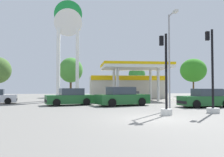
{
  "coord_description": "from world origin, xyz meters",
  "views": [
    {
      "loc": [
        -3.53,
        -11.86,
        1.64
      ],
      "look_at": [
        -0.82,
        10.2,
        2.43
      ],
      "focal_mm": 37.79,
      "sensor_mm": 36.0,
      "label": 1
    }
  ],
  "objects_px": {
    "tree_2": "(137,75)",
    "tree_1": "(71,70)",
    "station_pole_sign": "(68,38)",
    "car_3": "(122,97)",
    "traffic_signal_0": "(166,90)",
    "tree_3": "(193,70)",
    "traffic_signal_1": "(212,90)",
    "car_1": "(70,97)",
    "car_2": "(205,99)",
    "corner_streetlamp": "(170,52)",
    "car_0": "(219,97)"
  },
  "relations": [
    {
      "from": "tree_2",
      "to": "tree_1",
      "type": "bearing_deg",
      "value": -178.85
    },
    {
      "from": "station_pole_sign",
      "to": "car_3",
      "type": "height_order",
      "value": "station_pole_sign"
    },
    {
      "from": "traffic_signal_0",
      "to": "tree_1",
      "type": "xyz_separation_m",
      "value": [
        -6.77,
        25.64,
        2.9
      ]
    },
    {
      "from": "car_3",
      "to": "tree_3",
      "type": "height_order",
      "value": "tree_3"
    },
    {
      "from": "tree_1",
      "to": "traffic_signal_1",
      "type": "bearing_deg",
      "value": -68.06
    },
    {
      "from": "car_1",
      "to": "traffic_signal_1",
      "type": "relative_size",
      "value": 0.86
    },
    {
      "from": "car_2",
      "to": "traffic_signal_0",
      "type": "bearing_deg",
      "value": -136.26
    },
    {
      "from": "traffic_signal_1",
      "to": "corner_streetlamp",
      "type": "height_order",
      "value": "corner_streetlamp"
    },
    {
      "from": "tree_2",
      "to": "car_2",
      "type": "bearing_deg",
      "value": -87.83
    },
    {
      "from": "traffic_signal_0",
      "to": "corner_streetlamp",
      "type": "height_order",
      "value": "corner_streetlamp"
    },
    {
      "from": "car_1",
      "to": "traffic_signal_1",
      "type": "xyz_separation_m",
      "value": [
        9.2,
        -7.55,
        0.76
      ]
    },
    {
      "from": "car_1",
      "to": "car_2",
      "type": "xyz_separation_m",
      "value": [
        11.01,
        -3.38,
        -0.01
      ]
    },
    {
      "from": "car_1",
      "to": "tree_3",
      "type": "bearing_deg",
      "value": 41.45
    },
    {
      "from": "traffic_signal_1",
      "to": "tree_1",
      "type": "height_order",
      "value": "tree_1"
    },
    {
      "from": "station_pole_sign",
      "to": "tree_3",
      "type": "distance_m",
      "value": 23.88
    },
    {
      "from": "station_pole_sign",
      "to": "car_2",
      "type": "distance_m",
      "value": 17.66
    },
    {
      "from": "tree_2",
      "to": "tree_3",
      "type": "xyz_separation_m",
      "value": [
        10.35,
        0.55,
        0.89
      ]
    },
    {
      "from": "car_3",
      "to": "station_pole_sign",
      "type": "bearing_deg",
      "value": 120.57
    },
    {
      "from": "station_pole_sign",
      "to": "tree_1",
      "type": "relative_size",
      "value": 1.93
    },
    {
      "from": "car_1",
      "to": "car_2",
      "type": "height_order",
      "value": "car_1"
    },
    {
      "from": "tree_3",
      "to": "tree_2",
      "type": "bearing_deg",
      "value": -176.94
    },
    {
      "from": "car_1",
      "to": "tree_3",
      "type": "distance_m",
      "value": 27.71
    },
    {
      "from": "station_pole_sign",
      "to": "tree_3",
      "type": "relative_size",
      "value": 1.86
    },
    {
      "from": "tree_1",
      "to": "car_1",
      "type": "bearing_deg",
      "value": -87.22
    },
    {
      "from": "car_1",
      "to": "tree_1",
      "type": "bearing_deg",
      "value": 92.78
    },
    {
      "from": "station_pole_sign",
      "to": "car_3",
      "type": "xyz_separation_m",
      "value": [
        5.26,
        -8.91,
        -6.96
      ]
    },
    {
      "from": "tree_1",
      "to": "tree_2",
      "type": "relative_size",
      "value": 1.28
    },
    {
      "from": "car_1",
      "to": "car_0",
      "type": "bearing_deg",
      "value": -0.16
    },
    {
      "from": "car_0",
      "to": "traffic_signal_1",
      "type": "relative_size",
      "value": 0.8
    },
    {
      "from": "traffic_signal_0",
      "to": "tree_1",
      "type": "height_order",
      "value": "tree_1"
    },
    {
      "from": "station_pole_sign",
      "to": "tree_2",
      "type": "height_order",
      "value": "station_pole_sign"
    },
    {
      "from": "station_pole_sign",
      "to": "traffic_signal_0",
      "type": "height_order",
      "value": "station_pole_sign"
    },
    {
      "from": "car_1",
      "to": "traffic_signal_0",
      "type": "height_order",
      "value": "traffic_signal_0"
    },
    {
      "from": "traffic_signal_0",
      "to": "corner_streetlamp",
      "type": "bearing_deg",
      "value": 63.27
    },
    {
      "from": "corner_streetlamp",
      "to": "tree_1",
      "type": "bearing_deg",
      "value": 109.1
    },
    {
      "from": "car_2",
      "to": "car_3",
      "type": "xyz_separation_m",
      "value": [
        -6.46,
        2.28,
        0.06
      ]
    },
    {
      "from": "car_3",
      "to": "tree_3",
      "type": "relative_size",
      "value": 0.74
    },
    {
      "from": "tree_1",
      "to": "tree_3",
      "type": "relative_size",
      "value": 0.96
    },
    {
      "from": "tree_3",
      "to": "station_pole_sign",
      "type": "bearing_deg",
      "value": -154.05
    },
    {
      "from": "car_2",
      "to": "tree_1",
      "type": "xyz_separation_m",
      "value": [
        -11.85,
        20.77,
        3.68
      ]
    },
    {
      "from": "tree_1",
      "to": "tree_3",
      "type": "bearing_deg",
      "value": 2.07
    },
    {
      "from": "car_0",
      "to": "traffic_signal_0",
      "type": "height_order",
      "value": "traffic_signal_0"
    },
    {
      "from": "car_0",
      "to": "tree_1",
      "type": "distance_m",
      "value": 23.36
    },
    {
      "from": "car_2",
      "to": "car_3",
      "type": "bearing_deg",
      "value": 160.57
    },
    {
      "from": "traffic_signal_0",
      "to": "traffic_signal_1",
      "type": "xyz_separation_m",
      "value": [
        3.28,
        0.69,
        -0.01
      ]
    },
    {
      "from": "tree_2",
      "to": "corner_streetlamp",
      "type": "height_order",
      "value": "corner_streetlamp"
    },
    {
      "from": "car_3",
      "to": "car_0",
      "type": "bearing_deg",
      "value": 6.23
    },
    {
      "from": "station_pole_sign",
      "to": "car_1",
      "type": "height_order",
      "value": "station_pole_sign"
    },
    {
      "from": "car_1",
      "to": "car_3",
      "type": "xyz_separation_m",
      "value": [
        4.54,
        -1.1,
        0.05
      ]
    },
    {
      "from": "station_pole_sign",
      "to": "tree_3",
      "type": "height_order",
      "value": "station_pole_sign"
    }
  ]
}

